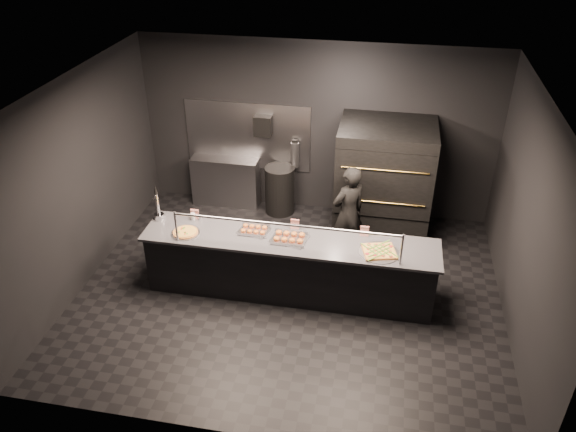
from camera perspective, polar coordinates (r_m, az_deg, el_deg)
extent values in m
plane|color=black|center=(8.25, 0.13, -7.68)|extent=(6.00, 6.00, 0.00)
plane|color=black|center=(6.77, 0.17, 12.45)|extent=(6.00, 6.00, 0.00)
cube|color=black|center=(9.61, 2.90, 8.74)|extent=(6.00, 0.04, 3.00)
cube|color=black|center=(5.42, -4.78, -11.73)|extent=(6.00, 0.04, 3.00)
cube|color=black|center=(8.40, -20.44, 3.19)|extent=(0.04, 5.00, 3.00)
cube|color=black|center=(7.53, 23.22, -0.84)|extent=(0.04, 5.00, 3.00)
cube|color=#99999E|center=(9.89, -4.12, 8.11)|extent=(2.20, 0.02, 1.20)
cube|color=black|center=(7.97, 0.14, -5.22)|extent=(4.00, 0.70, 0.88)
cube|color=#35353A|center=(7.71, 0.14, -2.48)|extent=(4.10, 0.78, 0.04)
cylinder|color=#99999E|center=(7.71, -11.30, -0.99)|extent=(0.03, 0.03, 0.45)
cylinder|color=#99999E|center=(7.24, 11.47, -3.34)|extent=(0.03, 0.03, 0.45)
cylinder|color=#99999E|center=(7.22, -0.29, -0.89)|extent=(3.00, 0.04, 0.04)
cube|color=black|center=(9.55, 9.34, 0.08)|extent=(1.50, 1.15, 0.60)
cube|color=black|center=(9.25, 9.65, 3.25)|extent=(1.50, 1.20, 0.55)
cube|color=black|center=(9.01, 9.96, 6.34)|extent=(1.50, 1.20, 0.55)
cube|color=black|center=(8.86, 10.18, 8.50)|extent=(1.50, 1.20, 0.18)
cylinder|color=gold|center=(8.71, 9.49, 1.36)|extent=(1.30, 0.02, 0.02)
cylinder|color=gold|center=(8.45, 9.81, 4.59)|extent=(1.30, 0.02, 0.02)
cube|color=#99999E|center=(10.22, -6.34, 3.51)|extent=(1.20, 0.35, 0.90)
cube|color=black|center=(9.64, -2.55, 9.15)|extent=(0.30, 0.20, 0.35)
cylinder|color=#B2B2B7|center=(9.75, 0.70, 6.23)|extent=(0.14, 0.14, 0.45)
cube|color=black|center=(9.65, 0.71, 7.58)|extent=(0.10, 0.06, 0.06)
cylinder|color=silver|center=(8.33, -12.95, -0.05)|extent=(0.15, 0.15, 0.08)
cylinder|color=silver|center=(8.24, -13.10, 1.07)|extent=(0.05, 0.05, 0.38)
cylinder|color=silver|center=(8.09, -13.46, 1.79)|extent=(0.02, 0.10, 0.02)
cone|color=black|center=(8.11, -13.32, 2.66)|extent=(0.05, 0.05, 0.15)
cylinder|color=silver|center=(7.94, -10.37, -1.70)|extent=(0.40, 0.40, 0.01)
cylinder|color=#CB8141|center=(7.94, -10.38, -1.63)|extent=(0.35, 0.35, 0.02)
cylinder|color=gold|center=(7.93, -10.39, -1.56)|extent=(0.30, 0.30, 0.01)
cube|color=silver|center=(7.87, -3.47, -1.50)|extent=(0.46, 0.37, 0.02)
ellipsoid|color=#CC712B|center=(7.83, -4.58, -1.47)|extent=(0.07, 0.07, 0.05)
ellipsoid|color=#CC712B|center=(7.94, -4.33, -0.95)|extent=(0.07, 0.07, 0.05)
ellipsoid|color=#CC712B|center=(7.81, -3.93, -1.54)|extent=(0.07, 0.07, 0.05)
ellipsoid|color=#CC712B|center=(7.92, -3.69, -1.02)|extent=(0.07, 0.07, 0.05)
ellipsoid|color=#CC712B|center=(7.79, -3.27, -1.61)|extent=(0.07, 0.07, 0.05)
ellipsoid|color=#CC712B|center=(7.90, -3.05, -1.09)|extent=(0.07, 0.07, 0.05)
ellipsoid|color=#CC712B|center=(7.77, -2.61, -1.67)|extent=(0.07, 0.07, 0.05)
ellipsoid|color=#CC712B|center=(7.88, -2.40, -1.15)|extent=(0.07, 0.07, 0.05)
cube|color=silver|center=(7.69, 0.13, -2.33)|extent=(0.53, 0.44, 0.02)
ellipsoid|color=#CC712B|center=(7.63, -1.18, -2.29)|extent=(0.09, 0.09, 0.06)
ellipsoid|color=#CC712B|center=(7.76, -0.94, -1.66)|extent=(0.09, 0.09, 0.06)
ellipsoid|color=#CC712B|center=(7.61, -0.38, -2.38)|extent=(0.09, 0.09, 0.06)
ellipsoid|color=#CC712B|center=(7.74, -0.16, -1.74)|extent=(0.09, 0.09, 0.06)
ellipsoid|color=#CC712B|center=(7.59, 0.42, -2.46)|extent=(0.09, 0.09, 0.06)
ellipsoid|color=#CC712B|center=(7.72, 0.63, -1.82)|extent=(0.09, 0.09, 0.06)
ellipsoid|color=#CC712B|center=(7.58, 1.22, -2.54)|extent=(0.09, 0.09, 0.06)
ellipsoid|color=#CC712B|center=(7.71, 1.42, -1.90)|extent=(0.09, 0.09, 0.06)
cylinder|color=silver|center=(7.52, 9.23, -3.66)|extent=(0.53, 0.53, 0.01)
cube|color=#CB8141|center=(7.51, 9.24, -3.56)|extent=(0.51, 0.47, 0.02)
cube|color=gold|center=(7.51, 9.25, -3.49)|extent=(0.48, 0.45, 0.01)
cube|color=#54902E|center=(7.50, 9.25, -3.43)|extent=(0.45, 0.42, 0.01)
cylinder|color=silver|center=(8.21, -9.63, -0.06)|extent=(0.06, 0.06, 0.11)
cylinder|color=silver|center=(8.18, -8.91, -0.20)|extent=(0.05, 0.05, 0.09)
cube|color=white|center=(8.23, -9.46, 0.21)|extent=(0.12, 0.04, 0.15)
cube|color=white|center=(7.88, 0.71, -0.81)|extent=(0.12, 0.04, 0.15)
cube|color=white|center=(7.80, 7.77, -1.51)|extent=(0.12, 0.04, 0.15)
cylinder|color=black|center=(9.91, -0.84, 2.67)|extent=(0.52, 0.52, 0.87)
imported|color=black|center=(8.61, 6.12, 0.30)|extent=(0.67, 0.65, 1.55)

